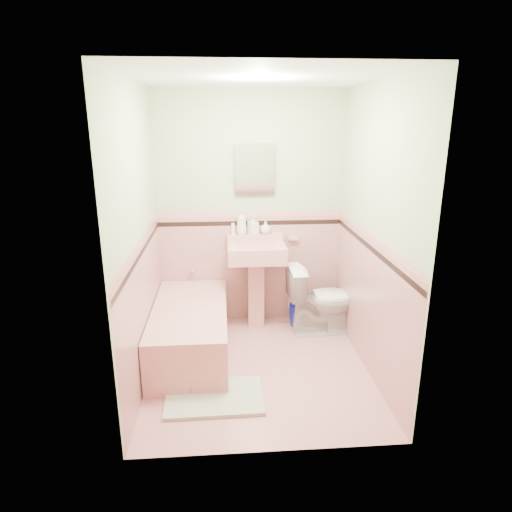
{
  "coord_description": "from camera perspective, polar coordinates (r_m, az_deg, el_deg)",
  "views": [
    {
      "loc": [
        -0.3,
        -3.65,
        2.19
      ],
      "look_at": [
        0.0,
        0.25,
        1.0
      ],
      "focal_mm": 31.46,
      "sensor_mm": 36.0,
      "label": 1
    }
  ],
  "objects": [
    {
      "name": "wainscot_front",
      "position": [
        3.02,
        2.04,
        -14.75
      ],
      "size": [
        2.0,
        0.0,
        2.0
      ],
      "primitive_type": "plane",
      "rotation": [
        -1.57,
        0.0,
        0.0
      ],
      "color": "#D2908C",
      "rests_on": "ground"
    },
    {
      "name": "wall_right",
      "position": [
        3.98,
        14.8,
        2.73
      ],
      "size": [
        0.0,
        2.5,
        2.5
      ],
      "primitive_type": "plane",
      "rotation": [
        1.57,
        0.0,
        -1.57
      ],
      "color": "#F0E7C4",
      "rests_on": "ground"
    },
    {
      "name": "soap_dish",
      "position": [
        4.93,
        4.72,
        2.3
      ],
      "size": [
        0.11,
        0.07,
        0.04
      ],
      "primitive_type": "cube",
      "color": "tan",
      "rests_on": "wall_back"
    },
    {
      "name": "cap_back",
      "position": [
        4.83,
        -0.77,
        5.36
      ],
      "size": [
        2.0,
        0.0,
        2.0
      ],
      "primitive_type": "plane",
      "rotation": [
        1.57,
        0.0,
        0.0
      ],
      "color": "#CF8183",
      "rests_on": "ground"
    },
    {
      "name": "sink",
      "position": [
        4.83,
        0.03,
        -3.88
      ],
      "size": [
        0.6,
        0.49,
        0.95
      ],
      "primitive_type": null,
      "color": "tan",
      "rests_on": "floor"
    },
    {
      "name": "medicine_cabinet",
      "position": [
        4.75,
        -0.17,
        11.02
      ],
      "size": [
        0.39,
        0.04,
        0.49
      ],
      "primitive_type": "cube",
      "color": "white",
      "rests_on": "wall_back"
    },
    {
      "name": "wainscot_right",
      "position": [
        4.18,
        13.98,
        -5.94
      ],
      "size": [
        0.0,
        2.2,
        2.2
      ],
      "primitive_type": "plane",
      "rotation": [
        1.57,
        0.0,
        -1.57
      ],
      "color": "#D2908C",
      "rests_on": "ground"
    },
    {
      "name": "tub_faucet",
      "position": [
        4.96,
        -8.01,
        -1.58
      ],
      "size": [
        0.04,
        0.12,
        0.04
      ],
      "primitive_type": "cylinder",
      "rotation": [
        1.57,
        0.0,
        0.0
      ],
      "color": "silver",
      "rests_on": "wall_back"
    },
    {
      "name": "accent_left",
      "position": [
        3.86,
        -14.4,
        0.3
      ],
      "size": [
        0.0,
        2.2,
        2.2
      ],
      "primitive_type": "plane",
      "rotation": [
        1.57,
        0.0,
        1.57
      ],
      "color": "black",
      "rests_on": "ground"
    },
    {
      "name": "ceiling",
      "position": [
        3.67,
        0.33,
        21.79
      ],
      "size": [
        2.2,
        2.2,
        0.0
      ],
      "primitive_type": "plane",
      "rotation": [
        3.14,
        0.0,
        0.0
      ],
      "color": "white",
      "rests_on": "ground"
    },
    {
      "name": "bath_mat",
      "position": [
        3.86,
        -5.3,
        -17.43
      ],
      "size": [
        0.8,
        0.54,
        0.03
      ],
      "primitive_type": "cube",
      "rotation": [
        0.0,
        0.0,
        0.01
      ],
      "color": "#9BA68A",
      "rests_on": "floor"
    },
    {
      "name": "bathtub",
      "position": [
        4.44,
        -8.32,
        -9.49
      ],
      "size": [
        0.7,
        1.5,
        0.45
      ],
      "primitive_type": "cube",
      "color": "tan",
      "rests_on": "floor"
    },
    {
      "name": "cap_right",
      "position": [
        3.98,
        14.52,
        2.31
      ],
      "size": [
        0.0,
        2.2,
        2.2
      ],
      "primitive_type": "plane",
      "rotation": [
        1.57,
        0.0,
        -1.57
      ],
      "color": "#CF8183",
      "rests_on": "ground"
    },
    {
      "name": "toilet",
      "position": [
        4.82,
        8.38,
        -5.46
      ],
      "size": [
        0.74,
        0.44,
        0.74
      ],
      "primitive_type": "imported",
      "rotation": [
        0.0,
        0.0,
        1.61
      ],
      "color": "white",
      "rests_on": "floor"
    },
    {
      "name": "cap_left",
      "position": [
        3.83,
        -14.51,
        1.73
      ],
      "size": [
        0.0,
        2.2,
        2.2
      ],
      "primitive_type": "plane",
      "rotation": [
        1.57,
        0.0,
        1.57
      ],
      "color": "#CF8183",
      "rests_on": "ground"
    },
    {
      "name": "accent_front",
      "position": [
        2.79,
        2.14,
        -5.57
      ],
      "size": [
        2.0,
        0.0,
        2.0
      ],
      "primitive_type": "plane",
      "rotation": [
        -1.57,
        0.0,
        0.0
      ],
      "color": "black",
      "rests_on": "ground"
    },
    {
      "name": "cap_front",
      "position": [
        2.76,
        2.16,
        -3.65
      ],
      "size": [
        2.0,
        0.0,
        2.0
      ],
      "primitive_type": "plane",
      "rotation": [
        -1.57,
        0.0,
        0.0
      ],
      "color": "#CF8183",
      "rests_on": "ground"
    },
    {
      "name": "soap_bottle_mid",
      "position": [
        4.82,
        -0.38,
        3.99
      ],
      "size": [
        0.12,
        0.12,
        0.2
      ],
      "primitive_type": "imported",
      "rotation": [
        0.0,
        0.0,
        0.43
      ],
      "color": "#B2B2B2",
      "rests_on": "sink"
    },
    {
      "name": "wall_back",
      "position": [
        4.85,
        -0.79,
        5.75
      ],
      "size": [
        2.5,
        0.0,
        2.5
      ],
      "primitive_type": "plane",
      "rotation": [
        1.57,
        0.0,
        0.0
      ],
      "color": "#F0E7C4",
      "rests_on": "ground"
    },
    {
      "name": "wall_front",
      "position": [
        2.73,
        2.21,
        -3.19
      ],
      "size": [
        2.5,
        0.0,
        2.5
      ],
      "primitive_type": "plane",
      "rotation": [
        -1.57,
        0.0,
        0.0
      ],
      "color": "#F0E7C4",
      "rests_on": "ground"
    },
    {
      "name": "soap_bottle_right",
      "position": [
        4.84,
        1.21,
        3.66
      ],
      "size": [
        0.13,
        0.13,
        0.14
      ],
      "primitive_type": "imported",
      "rotation": [
        0.0,
        0.0,
        -0.22
      ],
      "color": "#B2B2B2",
      "rests_on": "sink"
    },
    {
      "name": "soap_bottle_left",
      "position": [
        4.8,
        -1.85,
        4.35
      ],
      "size": [
        0.13,
        0.13,
        0.27
      ],
      "primitive_type": "imported",
      "rotation": [
        0.0,
        0.0,
        0.37
      ],
      "color": "#B2B2B2",
      "rests_on": "sink"
    },
    {
      "name": "accent_back",
      "position": [
        4.86,
        -0.77,
        4.2
      ],
      "size": [
        2.0,
        0.0,
        2.0
      ],
      "primitive_type": "plane",
      "rotation": [
        1.57,
        0.0,
        0.0
      ],
      "color": "black",
      "rests_on": "ground"
    },
    {
      "name": "wall_left",
      "position": [
        3.83,
        -14.81,
        2.16
      ],
      "size": [
        0.0,
        2.5,
        2.5
      ],
      "primitive_type": "plane",
      "rotation": [
        1.57,
        0.0,
        1.57
      ],
      "color": "#F0E7C4",
      "rests_on": "ground"
    },
    {
      "name": "wainscot_left",
      "position": [
        4.03,
        -13.95,
        -6.8
      ],
      "size": [
        0.0,
        2.2,
        2.2
      ],
      "primitive_type": "plane",
      "rotation": [
        1.57,
        0.0,
        1.57
      ],
      "color": "#D2908C",
      "rests_on": "ground"
    },
    {
      "name": "shoe",
      "position": [
        3.91,
        -7.26,
        -16.13
      ],
      "size": [
        0.17,
        0.11,
        0.06
      ],
      "primitive_type": "cube",
      "rotation": [
        0.0,
        0.0,
        0.22
      ],
      "color": "#BF1E59",
      "rests_on": "bath_mat"
    },
    {
      "name": "wainscot_back",
      "position": [
        5.0,
        -0.75,
        -1.6
      ],
      "size": [
        2.0,
        0.0,
        2.0
      ],
      "primitive_type": "plane",
      "rotation": [
        1.57,
        0.0,
        0.0
      ],
      "color": "#D2908C",
      "rests_on": "ground"
    },
    {
      "name": "tube",
      "position": [
        4.82,
        -2.95,
        3.47
      ],
      "size": [
        0.05,
        0.05,
        0.12
      ],
      "primitive_type": "cylinder",
      "rotation": [
        0.0,
        0.0,
        -0.38
      ],
      "color": "white",
      "rests_on": "sink"
    },
    {
      "name": "sink_faucet",
      "position": [
        4.82,
        -0.1,
        2.03
      ],
      "size": [
        0.02,
        0.02,
        0.1
      ],
      "primitive_type": "cylinder",
      "color": "silver",
      "rests_on": "sink"
    },
    {
      "name": "bucket",
      "position": [
        5.02,
        5.55,
        -7.49
      ],
      "size": [
        0.31,
        0.31,
        0.24
      ],
      "primitive_type": null,
      "rotation": [
        0.0,
        0.0,
        0.3
      ],
      "color": "#0A15B3",
      "rests_on": "floor"
    },
    {
      "name": "floor",
      "position": [
        4.26,
        0.27,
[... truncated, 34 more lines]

